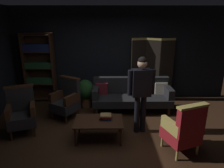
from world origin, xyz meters
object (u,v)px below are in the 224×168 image
(book_navy_cloth, at_px, (106,118))
(bookshelf, at_px, (40,66))
(armchair_wing_left, at_px, (66,99))
(book_red_leather, at_px, (106,117))
(folding_screen, at_px, (152,69))
(book_tan_leather, at_px, (106,115))
(coffee_table, at_px, (99,123))
(armchair_wing_right, at_px, (22,112))
(armchair_gilt_accent, at_px, (184,129))
(velvet_couch, at_px, (132,94))
(standing_figure, at_px, (141,88))
(potted_plant, at_px, (86,91))

(book_navy_cloth, bearing_deg, bookshelf, 132.94)
(armchair_wing_left, height_order, book_red_leather, armchair_wing_left)
(folding_screen, distance_m, book_tan_leather, 2.59)
(bookshelf, height_order, coffee_table, bookshelf)
(book_navy_cloth, bearing_deg, book_tan_leather, -90.00)
(armchair_wing_right, bearing_deg, armchair_gilt_accent, -13.69)
(folding_screen, height_order, velvet_couch, folding_screen)
(armchair_wing_right, distance_m, standing_figure, 2.65)
(folding_screen, height_order, standing_figure, folding_screen)
(coffee_table, distance_m, standing_figure, 1.14)
(folding_screen, height_order, armchair_gilt_accent, folding_screen)
(armchair_wing_right, distance_m, book_red_leather, 1.86)
(bookshelf, xyz_separation_m, armchair_gilt_accent, (3.45, -2.72, -0.60))
(armchair_gilt_accent, distance_m, book_navy_cloth, 1.54)
(standing_figure, bearing_deg, velvet_couch, 92.80)
(armchair_wing_left, distance_m, book_red_leather, 1.38)
(armchair_gilt_accent, distance_m, book_red_leather, 1.54)
(velvet_couch, relative_size, coffee_table, 2.12)
(armchair_wing_left, bearing_deg, bookshelf, 129.36)
(potted_plant, bearing_deg, armchair_wing_left, -120.90)
(coffee_table, distance_m, book_navy_cloth, 0.17)
(potted_plant, bearing_deg, book_navy_cloth, -69.62)
(coffee_table, bearing_deg, book_red_leather, 23.19)
(velvet_couch, bearing_deg, coffee_table, -119.56)
(coffee_table, xyz_separation_m, armchair_gilt_accent, (1.59, -0.50, 0.12))
(folding_screen, relative_size, book_tan_leather, 8.68)
(book_navy_cloth, height_order, book_red_leather, book_red_leather)
(coffee_table, relative_size, standing_figure, 0.59)
(folding_screen, xyz_separation_m, book_red_leather, (-1.37, -2.14, -0.51))
(folding_screen, bearing_deg, book_red_leather, -122.68)
(bookshelf, distance_m, armchair_wing_left, 1.69)
(armchair_gilt_accent, relative_size, potted_plant, 1.30)
(armchair_gilt_accent, xyz_separation_m, book_navy_cloth, (-1.44, 0.56, -0.05))
(book_tan_leather, bearing_deg, book_red_leather, 165.96)
(coffee_table, distance_m, armchair_gilt_accent, 1.67)
(coffee_table, relative_size, armchair_wing_right, 0.96)
(armchair_wing_left, distance_m, book_tan_leather, 1.38)
(bookshelf, bearing_deg, standing_figure, -35.24)
(velvet_couch, xyz_separation_m, standing_figure, (0.06, -1.21, 0.57))
(armchair_wing_right, xyz_separation_m, book_navy_cloth, (1.85, -0.24, -0.05))
(armchair_wing_right, relative_size, book_red_leather, 4.32)
(standing_figure, distance_m, book_navy_cloth, 0.97)
(armchair_wing_right, relative_size, standing_figure, 0.61)
(bookshelf, relative_size, standing_figure, 1.20)
(standing_figure, bearing_deg, book_red_leather, -164.39)
(potted_plant, bearing_deg, book_red_leather, -69.62)
(velvet_couch, bearing_deg, bookshelf, 164.61)
(bookshelf, distance_m, potted_plant, 1.63)
(coffee_table, height_order, book_navy_cloth, book_navy_cloth)
(standing_figure, bearing_deg, armchair_wing_right, 179.38)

